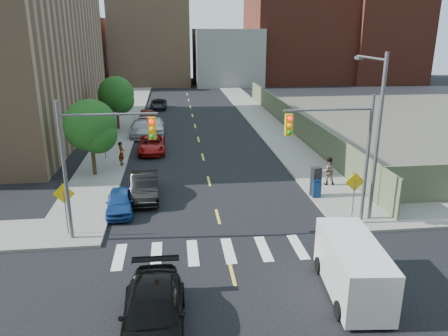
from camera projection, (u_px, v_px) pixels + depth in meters
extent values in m
plane|color=black|center=(239.00, 301.00, 16.95)|extent=(160.00, 160.00, 0.00)
cube|color=gray|center=(130.00, 111.00, 55.32)|extent=(3.50, 73.00, 0.15)
cube|color=gray|center=(250.00, 109.00, 57.03)|extent=(3.50, 73.00, 0.15)
cube|color=#5E6849|center=(292.00, 120.00, 44.11)|extent=(0.12, 44.00, 2.50)
cube|color=#595447|center=(448.00, 123.00, 48.41)|extent=(36.00, 42.00, 0.06)
cube|color=#592319|center=(62.00, 52.00, 78.88)|extent=(14.00, 18.00, 12.00)
cube|color=#8C6B4C|center=(151.00, 43.00, 82.08)|extent=(14.00, 16.00, 15.00)
cube|color=gray|center=(226.00, 56.00, 82.51)|extent=(12.00, 16.00, 10.00)
cube|color=#592319|center=(296.00, 39.00, 85.03)|extent=(18.00, 18.00, 16.00)
cube|color=#592319|center=(379.00, 34.00, 84.60)|extent=(14.00, 16.00, 18.00)
cylinder|color=#8C6B4C|center=(402.00, 7.00, 83.52)|extent=(1.80, 1.80, 28.00)
cylinder|color=#59595E|center=(65.00, 174.00, 20.72)|extent=(0.18, 0.18, 7.00)
cylinder|color=#59595E|center=(109.00, 114.00, 20.12)|extent=(4.50, 0.12, 0.12)
cube|color=#E5A50C|center=(152.00, 128.00, 20.55)|extent=(0.35, 0.30, 1.05)
cylinder|color=#59595E|center=(367.00, 163.00, 22.38)|extent=(0.18, 0.18, 7.00)
cylinder|color=#59595E|center=(328.00, 110.00, 21.28)|extent=(4.50, 0.12, 0.12)
cube|color=#E5A50C|center=(289.00, 125.00, 21.28)|extent=(0.35, 0.30, 1.05)
cylinder|color=#59595E|center=(377.00, 141.00, 22.63)|extent=(0.20, 0.20, 9.00)
cylinder|color=#59595E|center=(371.00, 58.00, 22.98)|extent=(0.12, 3.50, 0.12)
cube|color=#59595E|center=(359.00, 58.00, 24.53)|extent=(0.25, 0.60, 0.18)
cylinder|color=#59595E|center=(66.00, 214.00, 21.87)|extent=(0.06, 0.06, 2.40)
cube|color=yellow|center=(64.00, 194.00, 21.53)|extent=(1.06, 0.04, 1.06)
cylinder|color=#59595E|center=(353.00, 201.00, 23.53)|extent=(0.06, 0.06, 2.40)
cube|color=yellow|center=(355.00, 182.00, 23.19)|extent=(1.06, 0.04, 1.06)
cylinder|color=#59595E|center=(105.00, 146.00, 34.63)|extent=(0.06, 0.06, 2.40)
cube|color=yellow|center=(103.00, 132.00, 34.30)|extent=(1.06, 0.04, 1.06)
cylinder|color=#332114|center=(94.00, 159.00, 30.79)|extent=(0.28, 0.28, 2.64)
sphere|color=#134515|center=(90.00, 125.00, 30.06)|extent=(3.60, 3.60, 3.60)
sphere|color=#134515|center=(98.00, 134.00, 30.01)|extent=(2.64, 2.64, 2.64)
sphere|color=#134515|center=(86.00, 130.00, 30.52)|extent=(2.88, 2.88, 2.88)
cylinder|color=#332114|center=(118.00, 117.00, 44.98)|extent=(0.28, 0.28, 2.64)
sphere|color=#134515|center=(116.00, 94.00, 44.24)|extent=(3.60, 3.60, 3.60)
sphere|color=#134515|center=(121.00, 100.00, 44.20)|extent=(2.64, 2.64, 2.64)
sphere|color=#134515|center=(113.00, 98.00, 44.71)|extent=(2.88, 2.88, 2.88)
imported|color=navy|center=(120.00, 202.00, 24.91)|extent=(1.72, 3.80, 1.26)
imported|color=black|center=(145.00, 186.00, 26.97)|extent=(1.89, 4.75, 1.54)
imported|color=#9A110F|center=(152.00, 144.00, 37.04)|extent=(2.28, 4.89, 1.35)
imported|color=#9EA1A5|center=(141.00, 128.00, 42.65)|extent=(2.27, 5.21, 1.49)
imported|color=silver|center=(155.00, 125.00, 43.82)|extent=(1.95, 4.65, 1.57)
imported|color=#3A130B|center=(147.00, 116.00, 49.40)|extent=(1.65, 3.89, 1.25)
imported|color=black|center=(158.00, 104.00, 57.00)|extent=(2.18, 4.55, 1.25)
imported|color=black|center=(153.00, 313.00, 14.92)|extent=(2.26, 5.44, 1.57)
cube|color=silver|center=(353.00, 267.00, 17.09)|extent=(2.31, 5.02, 2.06)
cube|color=black|center=(340.00, 239.00, 18.79)|extent=(1.83, 1.28, 0.84)
cylinder|color=black|center=(319.00, 265.00, 18.84)|extent=(0.33, 0.73, 0.71)
cylinder|color=black|center=(360.00, 265.00, 18.88)|extent=(0.33, 0.73, 0.71)
cylinder|color=black|center=(340.00, 311.00, 15.82)|extent=(0.33, 0.73, 0.71)
cylinder|color=black|center=(388.00, 310.00, 15.86)|extent=(0.33, 0.73, 0.71)
cube|color=navy|center=(316.00, 190.00, 26.83)|extent=(0.52, 0.41, 0.95)
cylinder|color=navy|center=(317.00, 182.00, 26.68)|extent=(0.50, 0.26, 0.49)
cube|color=black|center=(316.00, 182.00, 26.88)|extent=(0.63, 0.55, 1.85)
imported|color=gray|center=(121.00, 153.00, 33.04)|extent=(0.51, 0.70, 1.79)
imported|color=gray|center=(328.00, 171.00, 28.87)|extent=(0.98, 0.80, 1.87)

